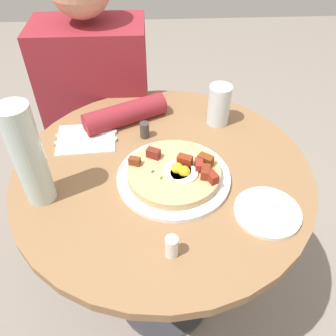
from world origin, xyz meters
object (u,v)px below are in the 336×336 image
object	(u,v)px
dining_table	(163,209)
salt_shaker	(172,247)
breakfast_pizza	(175,172)
bread_plate	(267,212)
pizza_plate	(174,177)
fork	(86,141)
pepper_shaker	(145,130)
water_bottle	(28,156)
knife	(86,133)
person_seated	(103,129)
water_glass	(219,105)

from	to	relation	value
dining_table	salt_shaker	world-z (taller)	salt_shaker
breakfast_pizza	bread_plate	distance (m)	0.25
dining_table	pizza_plate	size ratio (longest dim) A/B	2.72
fork	pepper_shaker	world-z (taller)	pepper_shaker
water_bottle	salt_shaker	xyz separation A→B (m)	(0.31, -0.18, -0.11)
pizza_plate	water_bottle	distance (m)	0.36
knife	salt_shaker	world-z (taller)	salt_shaker
water_bottle	pizza_plate	bearing A→B (deg)	7.74
person_seated	breakfast_pizza	distance (m)	0.62
dining_table	salt_shaker	bearing A→B (deg)	-88.16
water_bottle	pepper_shaker	size ratio (longest dim) A/B	5.40
water_glass	salt_shaker	distance (m)	0.51
knife	fork	bearing A→B (deg)	-90.00
person_seated	water_glass	bearing A→B (deg)	-32.78
person_seated	water_glass	world-z (taller)	person_seated
pizza_plate	knife	xyz separation A→B (m)	(-0.25, 0.20, 0.00)
breakfast_pizza	water_glass	distance (m)	0.29
person_seated	knife	world-z (taller)	person_seated
pepper_shaker	fork	bearing A→B (deg)	-173.21
dining_table	person_seated	distance (m)	0.52
fork	pepper_shaker	bearing A→B (deg)	3.03
knife	breakfast_pizza	bearing A→B (deg)	-41.81
knife	salt_shaker	distance (m)	0.48
water_glass	water_bottle	bearing A→B (deg)	-148.97
person_seated	water_bottle	bearing A→B (deg)	-97.82
dining_table	bread_plate	world-z (taller)	bread_plate
bread_plate	fork	bearing A→B (deg)	147.87
dining_table	bread_plate	xyz separation A→B (m)	(0.24, -0.17, 0.17)
fork	pepper_shaker	size ratio (longest dim) A/B	3.67
person_seated	knife	distance (m)	0.38
pepper_shaker	breakfast_pizza	bearing A→B (deg)	-66.70
person_seated	pepper_shaker	xyz separation A→B (m)	(0.18, -0.33, 0.23)
person_seated	salt_shaker	xyz separation A→B (m)	(0.24, -0.74, 0.24)
breakfast_pizza	fork	distance (m)	0.30
fork	salt_shaker	distance (m)	0.45
knife	water_glass	world-z (taller)	water_glass
salt_shaker	fork	bearing A→B (deg)	120.35
pizza_plate	salt_shaker	distance (m)	0.23
knife	pepper_shaker	world-z (taller)	pepper_shaker
water_glass	pizza_plate	bearing A→B (deg)	-121.85
dining_table	pepper_shaker	bearing A→B (deg)	108.45
dining_table	person_seated	bearing A→B (deg)	115.95
fork	water_glass	world-z (taller)	water_glass
bread_plate	fork	distance (m)	0.55
breakfast_pizza	bread_plate	bearing A→B (deg)	-31.18
pizza_plate	breakfast_pizza	world-z (taller)	breakfast_pizza
salt_shaker	water_bottle	bearing A→B (deg)	149.59
dining_table	water_glass	world-z (taller)	water_glass
dining_table	knife	xyz separation A→B (m)	(-0.22, 0.16, 0.17)
knife	pepper_shaker	size ratio (longest dim) A/B	3.67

